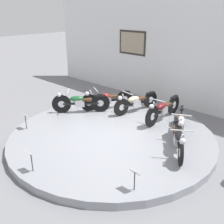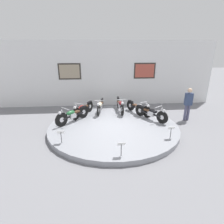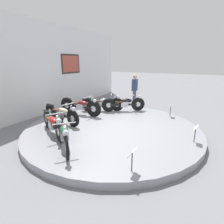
# 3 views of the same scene
# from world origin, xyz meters

# --- Properties ---
(ground_plane) EXTENTS (60.00, 60.00, 0.00)m
(ground_plane) POSITION_xyz_m (0.00, 0.00, 0.00)
(ground_plane) COLOR slate
(display_platform) EXTENTS (5.96, 5.96, 0.20)m
(display_platform) POSITION_xyz_m (0.00, 0.00, 0.10)
(display_platform) COLOR gray
(display_platform) RESTS_ON ground_plane
(back_wall) EXTENTS (14.00, 0.22, 4.10)m
(back_wall) POSITION_xyz_m (0.00, 3.91, 2.05)
(back_wall) COLOR white
(back_wall) RESTS_ON ground_plane
(motorcycle_green) EXTENTS (1.40, 1.52, 0.81)m
(motorcycle_green) POSITION_xyz_m (-1.93, 0.42, 0.60)
(motorcycle_green) COLOR black
(motorcycle_green) RESTS_ON display_platform
(motorcycle_red) EXTENTS (0.99, 1.76, 0.79)m
(motorcycle_red) POSITION_xyz_m (-1.50, 1.29, 0.58)
(motorcycle_red) COLOR black
(motorcycle_red) RESTS_ON display_platform
(motorcycle_cream) EXTENTS (0.55, 1.94, 0.78)m
(motorcycle_cream) POSITION_xyz_m (-0.57, 1.81, 0.58)
(motorcycle_cream) COLOR black
(motorcycle_cream) RESTS_ON display_platform
(motorcycle_maroon) EXTENTS (0.54, 2.03, 0.82)m
(motorcycle_maroon) POSITION_xyz_m (0.56, 1.82, 0.61)
(motorcycle_maroon) COLOR black
(motorcycle_maroon) RESTS_ON display_platform
(motorcycle_silver) EXTENTS (0.96, 1.76, 0.78)m
(motorcycle_silver) POSITION_xyz_m (1.50, 1.29, 0.58)
(motorcycle_silver) COLOR black
(motorcycle_silver) RESTS_ON display_platform
(motorcycle_black) EXTENTS (1.19, 1.63, 0.78)m
(motorcycle_black) POSITION_xyz_m (1.93, 0.41, 0.58)
(motorcycle_black) COLOR black
(motorcycle_black) RESTS_ON display_platform
(info_placard_front_left) EXTENTS (0.26, 0.11, 0.51)m
(info_placard_front_left) POSITION_xyz_m (-2.11, -1.58, 0.57)
(info_placard_front_left) COLOR #333338
(info_placard_front_left) RESTS_ON display_platform
(info_placard_front_centre) EXTENTS (0.26, 0.11, 0.51)m
(info_placard_front_centre) POSITION_xyz_m (0.00, -2.63, 0.57)
(info_placard_front_centre) COLOR #333338
(info_placard_front_centre) RESTS_ON display_platform
(info_placard_front_right) EXTENTS (0.26, 0.11, 0.51)m
(info_placard_front_right) POSITION_xyz_m (2.11, -1.58, 0.57)
(info_placard_front_right) COLOR #333338
(info_placard_front_right) RESTS_ON display_platform
(visitor_standing) EXTENTS (0.36, 0.23, 1.71)m
(visitor_standing) POSITION_xyz_m (3.93, 0.71, 0.97)
(visitor_standing) COLOR #4C4C6B
(visitor_standing) RESTS_ON ground_plane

